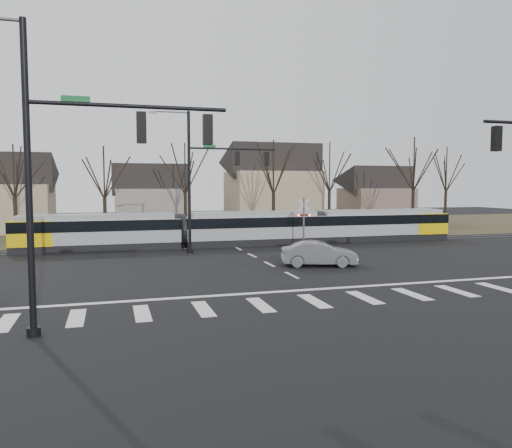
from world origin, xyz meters
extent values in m
plane|color=black|center=(0.00, 0.00, 0.00)|extent=(140.00, 140.00, 0.00)
cube|color=#38331E|center=(0.00, 32.00, 0.01)|extent=(140.00, 28.00, 0.01)
cube|color=silver|center=(-13.20, -4.00, 0.01)|extent=(0.60, 2.60, 0.01)
cube|color=silver|center=(-10.80, -4.00, 0.01)|extent=(0.60, 2.60, 0.01)
cube|color=silver|center=(-8.40, -4.00, 0.01)|extent=(0.60, 2.60, 0.01)
cube|color=silver|center=(-6.00, -4.00, 0.01)|extent=(0.60, 2.60, 0.01)
cube|color=silver|center=(-3.60, -4.00, 0.01)|extent=(0.60, 2.60, 0.01)
cube|color=silver|center=(-1.20, -4.00, 0.01)|extent=(0.60, 2.60, 0.01)
cube|color=silver|center=(1.20, -4.00, 0.01)|extent=(0.60, 2.60, 0.01)
cube|color=silver|center=(3.60, -4.00, 0.01)|extent=(0.60, 2.60, 0.01)
cube|color=silver|center=(6.00, -4.00, 0.01)|extent=(0.60, 2.60, 0.01)
cube|color=silver|center=(8.40, -4.00, 0.01)|extent=(0.60, 2.60, 0.01)
cube|color=silver|center=(0.00, -1.80, 0.01)|extent=(28.00, 0.35, 0.01)
cube|color=silver|center=(0.00, 2.00, 0.01)|extent=(0.18, 2.00, 0.01)
cube|color=silver|center=(0.00, 6.00, 0.01)|extent=(0.18, 2.00, 0.01)
cube|color=silver|center=(0.00, 10.00, 0.01)|extent=(0.18, 2.00, 0.01)
cube|color=silver|center=(0.00, 14.00, 0.01)|extent=(0.18, 2.00, 0.01)
cube|color=silver|center=(0.00, 18.00, 0.01)|extent=(0.18, 2.00, 0.01)
cube|color=silver|center=(0.00, 22.00, 0.01)|extent=(0.18, 2.00, 0.01)
cube|color=silver|center=(0.00, 26.00, 0.01)|extent=(0.18, 2.00, 0.01)
cube|color=silver|center=(0.00, 30.00, 0.01)|extent=(0.18, 2.00, 0.01)
cube|color=#59595E|center=(0.00, 15.10, 0.03)|extent=(90.00, 0.12, 0.06)
cube|color=#59595E|center=(0.00, 16.50, 0.03)|extent=(90.00, 0.12, 0.06)
cube|color=gray|center=(-10.42, 16.00, 1.37)|extent=(12.24, 2.64, 2.75)
cube|color=black|center=(-10.42, 16.00, 1.93)|extent=(12.26, 2.67, 0.80)
cube|color=yellow|center=(-15.03, 16.00, 1.46)|extent=(3.01, 2.69, 1.84)
cube|color=gray|center=(1.82, 16.00, 1.37)|extent=(11.30, 2.64, 2.75)
cube|color=black|center=(1.82, 16.00, 1.93)|extent=(11.32, 2.67, 0.80)
cube|color=gray|center=(13.59, 16.00, 1.37)|extent=(12.24, 2.64, 2.75)
cube|color=black|center=(13.59, 16.00, 1.93)|extent=(12.26, 2.67, 0.80)
cube|color=yellow|center=(18.21, 16.00, 1.46)|extent=(3.01, 2.69, 1.84)
imported|color=slate|center=(2.71, 4.52, 0.76)|extent=(4.12, 5.49, 1.52)
cylinder|color=black|center=(-12.00, -6.00, 5.10)|extent=(0.22, 0.22, 10.20)
cylinder|color=black|center=(-12.00, -6.00, 0.15)|extent=(0.44, 0.44, 0.30)
cylinder|color=black|center=(-8.75, -6.00, 7.60)|extent=(6.50, 0.14, 0.14)
cube|color=#0C5926|center=(-10.50, -6.00, 7.75)|extent=(0.90, 0.03, 0.22)
cube|color=black|center=(-8.43, -6.00, 6.90)|extent=(0.32, 0.32, 1.05)
sphere|color=#FF0C07|center=(-8.43, -6.00, 7.23)|extent=(0.22, 0.22, 0.22)
cube|color=black|center=(-6.15, -6.00, 6.90)|extent=(0.32, 0.32, 1.05)
sphere|color=#FF0C07|center=(-6.15, -6.00, 7.23)|extent=(0.22, 0.22, 0.22)
cube|color=black|center=(6.15, -6.00, 6.90)|extent=(0.32, 0.32, 1.05)
sphere|color=#FF0C07|center=(6.15, -6.00, 7.23)|extent=(0.22, 0.22, 0.22)
cylinder|color=black|center=(-4.00, 12.50, 5.10)|extent=(0.22, 0.22, 10.20)
cylinder|color=black|center=(-4.00, 12.50, 0.15)|extent=(0.44, 0.44, 0.30)
cylinder|color=black|center=(-0.75, 12.50, 7.60)|extent=(6.50, 0.14, 0.14)
cube|color=#0C5926|center=(-2.50, 12.50, 7.75)|extent=(0.90, 0.03, 0.22)
cube|color=black|center=(-0.42, 12.50, 6.90)|extent=(0.32, 0.32, 1.05)
sphere|color=#FF0C07|center=(-0.42, 12.50, 7.23)|extent=(0.22, 0.22, 0.22)
cube|color=black|center=(1.85, 12.50, 6.90)|extent=(0.32, 0.32, 1.05)
sphere|color=#FF0C07|center=(1.85, 12.50, 7.23)|extent=(0.22, 0.22, 0.22)
cube|color=#59595B|center=(-6.50, 12.50, 10.02)|extent=(0.55, 0.22, 0.14)
cylinder|color=#59595B|center=(5.00, 12.80, 2.00)|extent=(0.14, 0.14, 4.00)
cylinder|color=#59595B|center=(5.00, 12.80, 0.10)|extent=(0.36, 0.36, 0.20)
cube|color=silver|center=(5.00, 12.80, 3.40)|extent=(0.95, 0.04, 0.95)
cube|color=silver|center=(5.00, 12.80, 3.40)|extent=(0.95, 0.04, 0.95)
cube|color=black|center=(5.00, 12.80, 2.60)|extent=(1.00, 0.10, 0.12)
sphere|color=#FF0C07|center=(4.55, 12.72, 2.60)|extent=(0.18, 0.18, 0.18)
sphere|color=#FF0C07|center=(5.45, 12.72, 2.60)|extent=(0.18, 0.18, 0.18)
cube|color=gray|center=(-20.00, 34.00, 2.50)|extent=(9.00, 8.00, 5.00)
cube|color=gray|center=(-5.00, 36.00, 2.25)|extent=(8.00, 7.00, 4.50)
cube|color=gray|center=(9.00, 33.00, 3.25)|extent=(10.00, 8.00, 6.50)
cube|color=#6D5750|center=(24.00, 35.00, 2.25)|extent=(8.00, 7.00, 4.50)
camera|label=1|loc=(-9.48, -23.46, 4.98)|focal=35.00mm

